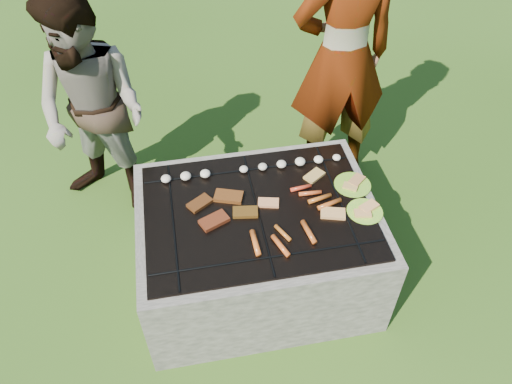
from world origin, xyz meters
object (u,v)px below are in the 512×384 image
Objects in this scene: fire_pit at (258,248)px; plate_near at (365,211)px; cook at (342,57)px; plate_far at (353,185)px; bystander at (94,113)px.

fire_pit is 0.66m from plate_near.
fire_pit is at bearing 49.56° from cook.
fire_pit is at bearing 168.71° from plate_near.
plate_far is at bearing 9.51° from fire_pit.
plate_far reaches higher than fire_pit.
fire_pit is at bearing -12.46° from bystander.
plate_near is 0.12× the size of cook.
cook reaches higher than plate_near.
cook is (0.15, 1.02, 0.32)m from plate_near.
plate_far is at bearing 77.05° from cook.
fire_pit is 5.31× the size of plate_far.
cook reaches higher than plate_far.
bystander reaches higher than plate_near.
plate_far is 1.09× the size of plate_near.
bystander is (-1.58, -0.06, -0.17)m from cook.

